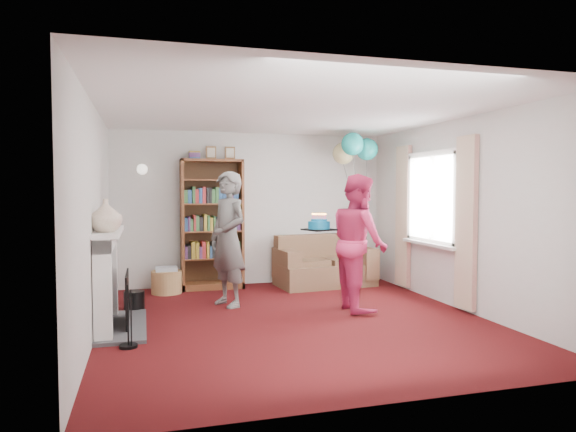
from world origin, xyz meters
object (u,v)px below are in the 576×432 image
object	(u,v)px
sofa	(324,266)
birthday_cake	(319,225)
person_magenta	(359,242)
bookcase	(212,226)
person_striped	(228,239)

from	to	relation	value
sofa	birthday_cake	size ratio (longest dim) A/B	4.39
person_magenta	birthday_cake	bearing A→B (deg)	67.08
bookcase	person_striped	bearing A→B (deg)	-87.76
bookcase	person_striped	world-z (taller)	bookcase
birthday_cake	bookcase	bearing A→B (deg)	123.85
bookcase	person_striped	distance (m)	1.33
sofa	person_magenta	size ratio (longest dim) A/B	0.87
person_striped	birthday_cake	xyz separation A→B (m)	(1.14, -0.45, 0.19)
bookcase	person_striped	size ratio (longest dim) A/B	1.24
sofa	person_magenta	world-z (taller)	person_magenta
sofa	birthday_cake	bearing A→B (deg)	-116.85
sofa	bookcase	bearing A→B (deg)	167.41
bookcase	person_magenta	world-z (taller)	bookcase
bookcase	sofa	size ratio (longest dim) A/B	1.46
person_magenta	birthday_cake	distance (m)	0.57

